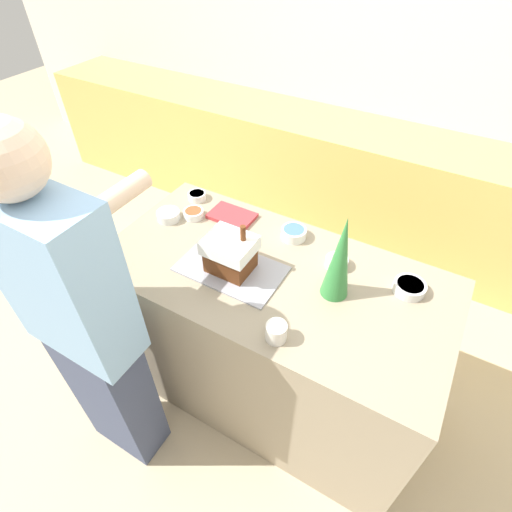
% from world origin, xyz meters
% --- Properties ---
extents(ground_plane, '(12.00, 12.00, 0.00)m').
position_xyz_m(ground_plane, '(0.00, 0.00, 0.00)').
color(ground_plane, '#C6B28E').
extents(wall_back, '(8.00, 0.05, 2.60)m').
position_xyz_m(wall_back, '(0.00, 1.93, 1.30)').
color(wall_back, white).
rests_on(wall_back, ground_plane).
extents(back_cabinet_block, '(6.00, 0.60, 0.92)m').
position_xyz_m(back_cabinet_block, '(0.00, 1.60, 0.46)').
color(back_cabinet_block, '#DBBC60').
rests_on(back_cabinet_block, ground_plane).
extents(kitchen_island, '(1.56, 0.78, 0.94)m').
position_xyz_m(kitchen_island, '(0.00, 0.00, 0.47)').
color(kitchen_island, gray).
rests_on(kitchen_island, ground_plane).
extents(baking_tray, '(0.46, 0.28, 0.01)m').
position_xyz_m(baking_tray, '(-0.17, -0.07, 0.94)').
color(baking_tray, '#9E9EA8').
rests_on(baking_tray, kitchen_island).
extents(gingerbread_house, '(0.21, 0.17, 0.24)m').
position_xyz_m(gingerbread_house, '(-0.17, -0.07, 1.03)').
color(gingerbread_house, '#5B2D14').
rests_on(gingerbread_house, baking_tray).
extents(decorative_tree, '(0.11, 0.11, 0.39)m').
position_xyz_m(decorative_tree, '(0.27, 0.03, 1.13)').
color(decorative_tree, '#33843D').
rests_on(decorative_tree, kitchen_island).
extents(candy_bowl_far_right, '(0.10, 0.10, 0.04)m').
position_xyz_m(candy_bowl_far_right, '(0.22, 0.18, 0.96)').
color(candy_bowl_far_right, silver).
rests_on(candy_bowl_far_right, kitchen_island).
extents(candy_bowl_front_corner, '(0.10, 0.10, 0.04)m').
position_xyz_m(candy_bowl_front_corner, '(-0.54, 0.16, 0.96)').
color(candy_bowl_front_corner, white).
rests_on(candy_bowl_front_corner, kitchen_island).
extents(candy_bowl_beside_tree, '(0.12, 0.12, 0.05)m').
position_xyz_m(candy_bowl_beside_tree, '(-0.03, 0.26, 0.96)').
color(candy_bowl_beside_tree, white).
rests_on(candy_bowl_beside_tree, kitchen_island).
extents(candy_bowl_near_tray_left, '(0.12, 0.12, 0.05)m').
position_xyz_m(candy_bowl_near_tray_left, '(-0.64, 0.08, 0.96)').
color(candy_bowl_near_tray_left, white).
rests_on(candy_bowl_near_tray_left, kitchen_island).
extents(candy_bowl_far_left, '(0.13, 0.13, 0.04)m').
position_xyz_m(candy_bowl_far_left, '(0.54, 0.19, 0.96)').
color(candy_bowl_far_left, silver).
rests_on(candy_bowl_far_left, kitchen_island).
extents(candy_bowl_near_tray_right, '(0.10, 0.10, 0.04)m').
position_xyz_m(candy_bowl_near_tray_right, '(-0.62, 0.29, 0.96)').
color(candy_bowl_near_tray_right, white).
rests_on(candy_bowl_near_tray_right, kitchen_island).
extents(cookbook, '(0.23, 0.15, 0.02)m').
position_xyz_m(cookbook, '(-0.37, 0.25, 0.95)').
color(cookbook, '#B23338').
rests_on(cookbook, kitchen_island).
extents(mug, '(0.08, 0.08, 0.08)m').
position_xyz_m(mug, '(0.17, -0.30, 0.97)').
color(mug, white).
rests_on(mug, kitchen_island).
extents(person, '(0.46, 0.58, 1.77)m').
position_xyz_m(person, '(-0.50, -0.62, 0.91)').
color(person, '#424C6B').
rests_on(person, ground_plane).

